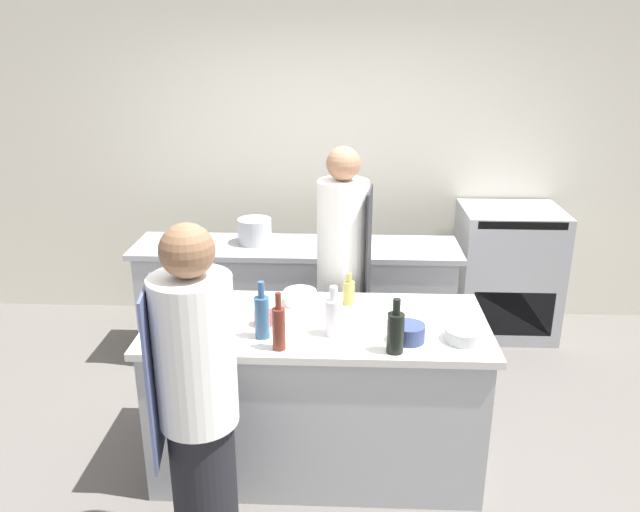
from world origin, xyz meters
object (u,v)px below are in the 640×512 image
at_px(oven_range, 506,272).
at_px(bowl_mixing_large, 408,333).
at_px(bottle_wine, 262,315).
at_px(chef_at_stove, 343,278).
at_px(cup, 263,318).
at_px(bowl_ceramic_blue, 300,297).
at_px(bowl_wooden_salad, 181,320).
at_px(bottle_vinegar, 279,327).
at_px(bottle_olive_oil, 349,292).
at_px(bowl_prep_small, 465,334).
at_px(bottle_cooking_oil, 396,331).
at_px(stockpot, 255,231).
at_px(bottle_sauce, 333,316).
at_px(chef_at_prep_near, 198,406).

bearing_deg(oven_range, bowl_mixing_large, -116.78).
distance_m(bottle_wine, bowl_mixing_large, 0.74).
xyz_separation_m(chef_at_stove, bowl_mixing_large, (0.34, -0.88, 0.06)).
bearing_deg(bowl_mixing_large, bottle_wine, 179.37).
relative_size(bottle_wine, cup, 3.12).
bearing_deg(oven_range, bottle_wine, -131.52).
relative_size(bowl_ceramic_blue, bowl_wooden_salad, 1.03).
xyz_separation_m(chef_at_stove, bowl_wooden_salad, (-0.85, -0.76, 0.05)).
bearing_deg(bottle_vinegar, bowl_mixing_large, 10.08).
height_order(bottle_olive_oil, bowl_mixing_large, bottle_olive_oil).
height_order(bottle_wine, bowl_prep_small, bottle_wine).
bearing_deg(bowl_prep_small, cup, 172.68).
bearing_deg(bottle_olive_oil, bowl_mixing_large, -55.80).
distance_m(bottle_cooking_oil, stockpot, 1.87).
xyz_separation_m(chef_at_stove, bottle_wine, (-0.40, -0.87, 0.14)).
height_order(bottle_vinegar, bowl_prep_small, bottle_vinegar).
relative_size(chef_at_stove, bottle_olive_oil, 9.15).
xyz_separation_m(bottle_vinegar, bowl_mixing_large, (0.64, 0.11, -0.07)).
distance_m(bottle_olive_oil, bottle_sauce, 0.40).
bearing_deg(bottle_wine, chef_at_stove, 65.33).
height_order(chef_at_prep_near, bowl_prep_small, chef_at_prep_near).
bearing_deg(bowl_ceramic_blue, oven_range, 44.24).
xyz_separation_m(bowl_ceramic_blue, bowl_wooden_salad, (-0.61, -0.32, -0.01)).
distance_m(chef_at_prep_near, bottle_cooking_oil, 0.99).
xyz_separation_m(bottle_cooking_oil, bottle_sauce, (-0.30, 0.17, -0.01)).
bearing_deg(bowl_prep_small, chef_at_stove, 126.08).
bearing_deg(bottle_wine, bottle_vinegar, -51.17).
bearing_deg(bowl_ceramic_blue, stockpot, 111.00).
relative_size(bottle_wine, bottle_cooking_oil, 1.09).
bearing_deg(bowl_mixing_large, bowl_prep_small, 3.37).
xyz_separation_m(chef_at_prep_near, bottle_olive_oil, (0.65, 0.99, 0.13)).
bearing_deg(bottle_cooking_oil, oven_range, 62.88).
distance_m(oven_range, bowl_mixing_large, 2.23).
relative_size(bottle_olive_oil, bowl_mixing_large, 1.13).
relative_size(oven_range, bottle_cooking_oil, 3.75).
relative_size(chef_at_prep_near, bottle_olive_oil, 8.83).
height_order(chef_at_prep_near, bottle_vinegar, chef_at_prep_near).
distance_m(bowl_mixing_large, bowl_prep_small, 0.29).
height_order(cup, stockpot, stockpot).
height_order(chef_at_prep_near, bowl_wooden_salad, chef_at_prep_near).
relative_size(chef_at_stove, bottle_vinegar, 5.75).
xyz_separation_m(bottle_sauce, bowl_ceramic_blue, (-0.20, 0.38, -0.07)).
distance_m(chef_at_prep_near, bowl_ceramic_blue, 1.05).
xyz_separation_m(bottle_vinegar, bowl_ceramic_blue, (0.06, 0.55, -0.08)).
distance_m(bottle_vinegar, bowl_prep_small, 0.94).
distance_m(bottle_wine, bowl_wooden_salad, 0.47).
bearing_deg(bottle_cooking_oil, chef_at_stove, 104.82).
height_order(chef_at_prep_near, bowl_mixing_large, chef_at_prep_near).
height_order(bowl_mixing_large, bowl_wooden_salad, bowl_mixing_large).
bearing_deg(bowl_prep_small, bottle_wine, -179.51).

